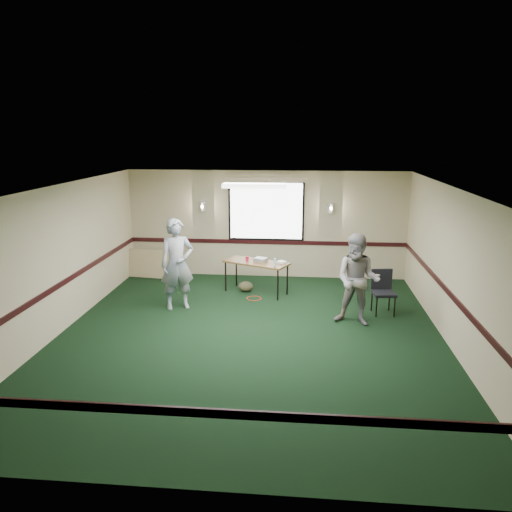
# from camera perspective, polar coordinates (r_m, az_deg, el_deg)

# --- Properties ---
(ground) EXTENTS (8.00, 8.00, 0.00)m
(ground) POSITION_cam_1_polar(r_m,az_deg,el_deg) (9.16, -0.78, -9.28)
(ground) COLOR black
(ground) RESTS_ON ground
(room_shell) EXTENTS (8.00, 8.02, 8.00)m
(room_shell) POSITION_cam_1_polar(r_m,az_deg,el_deg) (10.72, 0.42, 3.03)
(room_shell) COLOR #C0B38B
(room_shell) RESTS_ON ground
(folding_table) EXTENTS (1.60, 1.15, 0.74)m
(folding_table) POSITION_cam_1_polar(r_m,az_deg,el_deg) (11.39, 0.02, -0.92)
(folding_table) COLOR #543B18
(folding_table) RESTS_ON ground
(projector) EXTENTS (0.34, 0.31, 0.09)m
(projector) POSITION_cam_1_polar(r_m,az_deg,el_deg) (11.37, 0.54, -0.43)
(projector) COLOR gray
(projector) RESTS_ON folding_table
(game_console) EXTENTS (0.24, 0.23, 0.05)m
(game_console) POSITION_cam_1_polar(r_m,az_deg,el_deg) (11.27, 2.97, -0.70)
(game_console) COLOR white
(game_console) RESTS_ON folding_table
(red_cup) EXTENTS (0.07, 0.07, 0.11)m
(red_cup) POSITION_cam_1_polar(r_m,az_deg,el_deg) (11.42, -1.02, -0.31)
(red_cup) COLOR red
(red_cup) RESTS_ON folding_table
(water_bottle) EXTENTS (0.05, 0.05, 0.18)m
(water_bottle) POSITION_cam_1_polar(r_m,az_deg,el_deg) (11.01, 2.17, -0.69)
(water_bottle) COLOR #8DBFE8
(water_bottle) RESTS_ON folding_table
(duffel_bag) EXTENTS (0.36, 0.28, 0.24)m
(duffel_bag) POSITION_cam_1_polar(r_m,az_deg,el_deg) (11.63, -1.17, -3.51)
(duffel_bag) COLOR #444326
(duffel_bag) RESTS_ON ground
(cable_coil) EXTENTS (0.39, 0.39, 0.02)m
(cable_coil) POSITION_cam_1_polar(r_m,az_deg,el_deg) (11.17, -0.23, -4.86)
(cable_coil) COLOR red
(cable_coil) RESTS_ON ground
(folded_table) EXTENTS (1.40, 0.39, 0.71)m
(folded_table) POSITION_cam_1_polar(r_m,az_deg,el_deg) (13.01, -12.29, -0.87)
(folded_table) COLOR tan
(folded_table) RESTS_ON ground
(conference_chair) EXTENTS (0.49, 0.51, 0.89)m
(conference_chair) POSITION_cam_1_polar(r_m,az_deg,el_deg) (10.53, 14.28, -3.56)
(conference_chair) COLOR black
(conference_chair) RESTS_ON ground
(person_left) EXTENTS (0.82, 0.71, 1.91)m
(person_left) POSITION_cam_1_polar(r_m,az_deg,el_deg) (10.47, -9.00, -0.93)
(person_left) COLOR #3E5788
(person_left) RESTS_ON ground
(person_right) EXTENTS (1.01, 0.88, 1.77)m
(person_right) POSITION_cam_1_polar(r_m,az_deg,el_deg) (9.68, 11.54, -2.70)
(person_right) COLOR slate
(person_right) RESTS_ON ground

